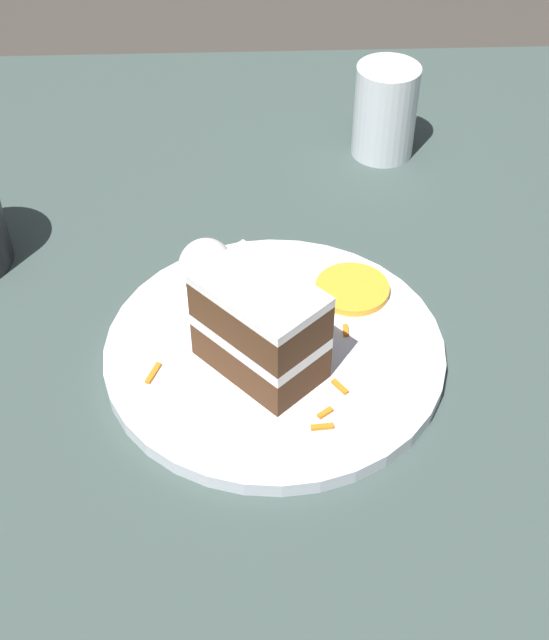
# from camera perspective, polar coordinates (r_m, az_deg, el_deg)

# --- Properties ---
(ground_plane) EXTENTS (6.00, 6.00, 0.00)m
(ground_plane) POSITION_cam_1_polar(r_m,az_deg,el_deg) (0.75, 4.38, -2.31)
(ground_plane) COLOR #38332D
(ground_plane) RESTS_ON ground
(dining_table) EXTENTS (1.00, 1.10, 0.02)m
(dining_table) POSITION_cam_1_polar(r_m,az_deg,el_deg) (0.74, 4.42, -1.73)
(dining_table) COLOR #384742
(dining_table) RESTS_ON ground
(plate) EXTENTS (0.27, 0.27, 0.01)m
(plate) POSITION_cam_1_polar(r_m,az_deg,el_deg) (0.71, -0.00, -2.02)
(plate) COLOR silver
(plate) RESTS_ON dining_table
(cake_slice) EXTENTS (0.11, 0.11, 0.08)m
(cake_slice) POSITION_cam_1_polar(r_m,az_deg,el_deg) (0.66, -0.93, -0.44)
(cake_slice) COLOR #4C2D19
(cake_slice) RESTS_ON plate
(cream_dollop) EXTENTS (0.05, 0.05, 0.05)m
(cream_dollop) POSITION_cam_1_polar(r_m,az_deg,el_deg) (0.74, -4.39, 3.42)
(cream_dollop) COLOR white
(cream_dollop) RESTS_ON plate
(orange_garnish) EXTENTS (0.06, 0.06, 0.01)m
(orange_garnish) POSITION_cam_1_polar(r_m,az_deg,el_deg) (0.75, 5.00, 1.99)
(orange_garnish) COLOR orange
(orange_garnish) RESTS_ON plate
(carrot_shreds_scatter) EXTENTS (0.16, 0.16, 0.00)m
(carrot_shreds_scatter) POSITION_cam_1_polar(r_m,az_deg,el_deg) (0.71, 0.05, -0.98)
(carrot_shreds_scatter) COLOR orange
(carrot_shreds_scatter) RESTS_ON plate
(drinking_glass) EXTENTS (0.06, 0.06, 0.10)m
(drinking_glass) POSITION_cam_1_polar(r_m,az_deg,el_deg) (0.93, 7.06, 12.78)
(drinking_glass) COLOR silver
(drinking_glass) RESTS_ON dining_table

